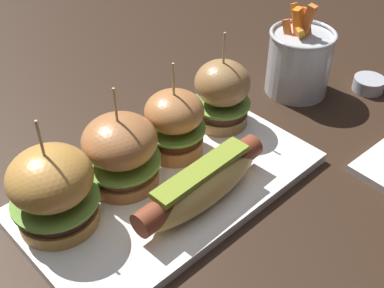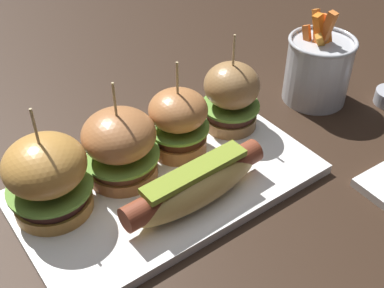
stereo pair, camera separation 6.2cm
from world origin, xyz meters
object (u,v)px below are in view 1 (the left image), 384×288
(hot_dog, at_px, (202,184))
(fries_bucket, at_px, (299,60))
(platter_main, at_px, (171,185))
(sauce_ramekin, at_px, (369,84))
(slider_center_left, at_px, (121,151))
(slider_far_left, at_px, (53,189))
(slider_far_right, at_px, (222,93))
(slider_center_right, at_px, (175,123))

(hot_dog, xyz_separation_m, fries_bucket, (0.30, 0.09, 0.02))
(platter_main, distance_m, sauce_ramekin, 0.40)
(slider_center_left, xyz_separation_m, fries_bucket, (0.35, -0.01, -0.01))
(slider_far_left, relative_size, fries_bucket, 0.95)
(slider_far_right, relative_size, fries_bucket, 0.95)
(slider_far_right, height_order, fries_bucket, slider_far_right)
(fries_bucket, distance_m, sauce_ramekin, 0.13)
(sauce_ramekin, bearing_deg, slider_center_left, 168.19)
(slider_center_left, bearing_deg, platter_main, -45.70)
(slider_center_right, bearing_deg, fries_bucket, -1.63)
(hot_dog, height_order, slider_center_left, slider_center_left)
(platter_main, bearing_deg, slider_center_right, 42.10)
(hot_dog, height_order, slider_center_right, slider_center_right)
(slider_far_left, distance_m, slider_center_left, 0.10)
(hot_dog, xyz_separation_m, slider_far_left, (-0.14, 0.09, 0.02))
(hot_dog, xyz_separation_m, slider_center_right, (0.04, 0.09, 0.02))
(slider_far_left, xyz_separation_m, sauce_ramekin, (0.54, -0.09, -0.05))
(platter_main, relative_size, slider_center_right, 2.82)
(platter_main, xyz_separation_m, sauce_ramekin, (0.40, -0.05, 0.00))
(slider_far_right, bearing_deg, fries_bucket, -3.44)
(slider_far_right, xyz_separation_m, sauce_ramekin, (0.26, -0.09, -0.05))
(slider_center_left, height_order, slider_far_right, slider_far_right)
(slider_center_left, distance_m, fries_bucket, 0.35)
(slider_center_right, height_order, sauce_ramekin, slider_center_right)
(hot_dog, bearing_deg, platter_main, 95.96)
(hot_dog, relative_size, slider_center_right, 1.46)
(fries_bucket, height_order, sauce_ramekin, fries_bucket)
(slider_center_left, xyz_separation_m, slider_far_right, (0.18, 0.00, 0.00))
(fries_bucket, relative_size, sauce_ramekin, 2.97)
(slider_center_right, bearing_deg, platter_main, -137.90)
(slider_far_left, distance_m, sauce_ramekin, 0.55)
(slider_center_left, distance_m, slider_far_right, 0.18)
(slider_center_left, distance_m, sauce_ramekin, 0.45)
(slider_center_left, height_order, sauce_ramekin, slider_center_left)
(platter_main, height_order, slider_center_right, slider_center_right)
(slider_center_left, bearing_deg, fries_bucket, -1.31)
(slider_center_right, relative_size, fries_bucket, 0.90)
(slider_far_left, distance_m, slider_far_right, 0.28)
(sauce_ramekin, bearing_deg, slider_far_right, 159.97)
(platter_main, bearing_deg, sauce_ramekin, -7.07)
(hot_dog, distance_m, slider_far_left, 0.17)
(platter_main, xyz_separation_m, slider_center_left, (-0.04, 0.04, 0.06))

